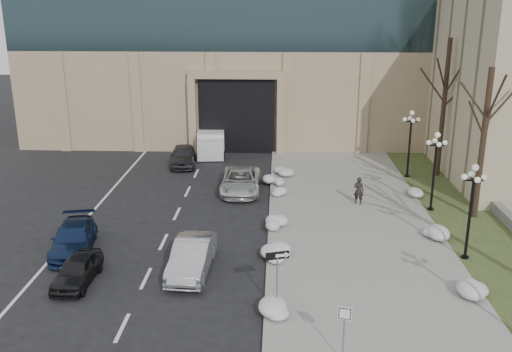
% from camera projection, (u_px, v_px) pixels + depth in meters
% --- Properties ---
extents(sidewalk, '(9.00, 40.00, 0.12)m').
position_uv_depth(sidewalk, '(359.00, 244.00, 28.82)').
color(sidewalk, gray).
rests_on(sidewalk, ground).
extents(curb, '(0.30, 40.00, 0.14)m').
position_uv_depth(curb, '(271.00, 242.00, 28.99)').
color(curb, gray).
rests_on(curb, ground).
extents(grass_strip, '(4.00, 40.00, 0.10)m').
position_uv_depth(grass_strip, '(490.00, 246.00, 28.57)').
color(grass_strip, '#354623').
rests_on(grass_strip, ground).
extents(car_a, '(1.53, 3.64, 1.23)m').
position_uv_depth(car_a, '(77.00, 270.00, 24.84)').
color(car_a, black).
rests_on(car_a, ground).
extents(car_b, '(1.83, 4.68, 1.52)m').
position_uv_depth(car_b, '(192.00, 257.00, 25.79)').
color(car_b, '#ABAEB3').
rests_on(car_b, ground).
extents(car_c, '(2.78, 4.99, 1.37)m').
position_uv_depth(car_c, '(73.00, 238.00, 27.94)').
color(car_c, '#16274E').
rests_on(car_c, ground).
extents(car_d, '(2.50, 5.28, 1.46)m').
position_uv_depth(car_d, '(241.00, 181.00, 36.65)').
color(car_d, silver).
rests_on(car_d, ground).
extents(car_e, '(2.29, 4.57, 1.50)m').
position_uv_depth(car_e, '(183.00, 156.00, 42.44)').
color(car_e, '#323237').
rests_on(car_e, ground).
extents(pedestrian, '(0.70, 0.57, 1.67)m').
position_uv_depth(pedestrian, '(359.00, 191.00, 34.08)').
color(pedestrian, black).
rests_on(pedestrian, sidewalk).
extents(box_truck, '(2.60, 6.15, 1.90)m').
position_uv_depth(box_truck, '(211.00, 141.00, 45.99)').
color(box_truck, silver).
rests_on(box_truck, ground).
extents(one_way_sign, '(0.99, 0.41, 2.65)m').
position_uv_depth(one_way_sign, '(281.00, 262.00, 22.00)').
color(one_way_sign, slate).
rests_on(one_way_sign, ground).
extents(keep_sign, '(0.47, 0.13, 2.18)m').
position_uv_depth(keep_sign, '(344.00, 323.00, 18.99)').
color(keep_sign, slate).
rests_on(keep_sign, ground).
extents(snow_clump_c, '(1.10, 1.60, 0.36)m').
position_uv_depth(snow_clump_c, '(280.00, 307.00, 22.44)').
color(snow_clump_c, silver).
rests_on(snow_clump_c, sidewalk).
extents(snow_clump_d, '(1.10, 1.60, 0.36)m').
position_uv_depth(snow_clump_d, '(278.00, 255.00, 27.00)').
color(snow_clump_d, silver).
rests_on(snow_clump_d, sidewalk).
extents(snow_clump_e, '(1.10, 1.60, 0.36)m').
position_uv_depth(snow_clump_e, '(273.00, 226.00, 30.53)').
color(snow_clump_e, silver).
rests_on(snow_clump_e, sidewalk).
extents(snow_clump_f, '(1.10, 1.60, 0.36)m').
position_uv_depth(snow_clump_f, '(282.00, 194.00, 35.43)').
color(snow_clump_f, silver).
rests_on(snow_clump_f, sidewalk).
extents(snow_clump_g, '(1.10, 1.60, 0.36)m').
position_uv_depth(snow_clump_g, '(283.00, 172.00, 39.94)').
color(snow_clump_g, silver).
rests_on(snow_clump_g, sidewalk).
extents(snow_clump_i, '(1.10, 1.60, 0.36)m').
position_uv_depth(snow_clump_i, '(475.00, 291.00, 23.69)').
color(snow_clump_i, silver).
rests_on(snow_clump_i, sidewalk).
extents(snow_clump_j, '(1.10, 1.60, 0.36)m').
position_uv_depth(snow_clump_j, '(437.00, 235.00, 29.32)').
color(snow_clump_j, silver).
rests_on(snow_clump_j, sidewalk).
extents(snow_clump_k, '(1.10, 1.60, 0.36)m').
position_uv_depth(snow_clump_k, '(274.00, 181.00, 37.95)').
color(snow_clump_k, silver).
rests_on(snow_clump_k, sidewalk).
extents(snow_clump_l, '(1.10, 1.60, 0.36)m').
position_uv_depth(snow_clump_l, '(411.00, 192.00, 35.93)').
color(snow_clump_l, silver).
rests_on(snow_clump_l, sidewalk).
extents(lamppost_b, '(1.18, 1.18, 4.76)m').
position_uv_depth(lamppost_b, '(472.00, 199.00, 26.31)').
color(lamppost_b, black).
rests_on(lamppost_b, ground).
extents(lamppost_c, '(1.18, 1.18, 4.76)m').
position_uv_depth(lamppost_c, '(435.00, 161.00, 32.51)').
color(lamppost_c, black).
rests_on(lamppost_c, ground).
extents(lamppost_d, '(1.18, 1.18, 4.76)m').
position_uv_depth(lamppost_d, '(410.00, 135.00, 38.71)').
color(lamppost_d, black).
rests_on(lamppost_d, ground).
extents(tree_mid, '(3.20, 3.20, 8.50)m').
position_uv_depth(tree_mid, '(485.00, 123.00, 30.75)').
color(tree_mid, black).
rests_on(tree_mid, ground).
extents(tree_far, '(3.20, 3.20, 9.50)m').
position_uv_depth(tree_far, '(445.00, 89.00, 38.18)').
color(tree_far, black).
rests_on(tree_far, ground).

